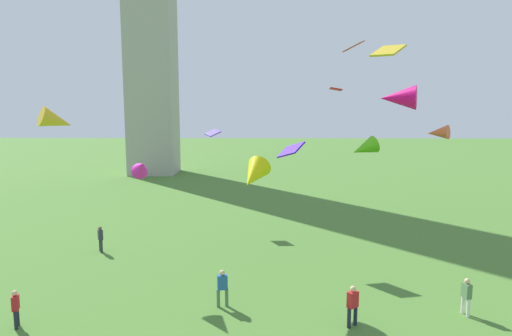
% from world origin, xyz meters
% --- Properties ---
extents(person_0, '(0.52, 0.49, 1.75)m').
position_xyz_m(person_0, '(6.39, 10.87, 0.99)').
color(person_0, '#1E2333').
rests_on(person_0, ground_plane).
extents(person_1, '(0.43, 0.49, 1.64)m').
position_xyz_m(person_1, '(-7.43, 20.17, 0.93)').
color(person_1, '#2D3338').
rests_on(person_1, ground_plane).
extents(person_2, '(0.33, 0.51, 1.67)m').
position_xyz_m(person_2, '(11.53, 11.97, 0.94)').
color(person_2, silver).
rests_on(person_2, ground_plane).
extents(person_3, '(0.53, 0.35, 1.73)m').
position_xyz_m(person_3, '(0.87, 12.61, 0.98)').
color(person_3, '#51754C').
rests_on(person_3, ground_plane).
extents(person_4, '(0.36, 0.48, 1.59)m').
position_xyz_m(person_4, '(-7.42, 10.54, 0.90)').
color(person_4, '#1E2333').
rests_on(person_4, ground_plane).
extents(kite_flying_0, '(1.92, 1.83, 1.23)m').
position_xyz_m(kite_flying_0, '(15.70, 27.02, 7.06)').
color(kite_flying_0, '#E55C33').
extents(kite_flying_1, '(1.94, 1.83, 1.42)m').
position_xyz_m(kite_flying_1, '(-7.18, 14.66, 8.34)').
color(kite_flying_1, gold).
extents(kite_flying_2, '(1.91, 2.35, 1.82)m').
position_xyz_m(kite_flying_2, '(2.22, 14.91, 5.69)').
color(kite_flying_2, '#D2CB0A').
extents(kite_flying_3, '(1.38, 1.68, 1.30)m').
position_xyz_m(kite_flying_3, '(-3.50, 15.77, 5.95)').
color(kite_flying_3, '#E11CB4').
extents(kite_flying_4, '(1.70, 1.97, 1.07)m').
position_xyz_m(kite_flying_4, '(4.34, 19.95, 6.45)').
color(kite_flying_4, '#3308B9').
extents(kite_flying_5, '(2.70, 2.11, 2.00)m').
position_xyz_m(kite_flying_5, '(10.83, 29.65, 5.64)').
color(kite_flying_5, '#53BE15').
extents(kite_flying_6, '(2.17, 1.87, 1.32)m').
position_xyz_m(kite_flying_6, '(9.71, 17.06, 9.46)').
color(kite_flying_6, '#DC096B').
extents(kite_flying_7, '(1.63, 1.70, 0.88)m').
position_xyz_m(kite_flying_7, '(9.32, 27.35, 13.39)').
color(kite_flying_7, '#BD3F1E').
extents(kite_flying_8, '(1.07, 1.50, 0.29)m').
position_xyz_m(kite_flying_8, '(8.77, 31.66, 10.44)').
color(kite_flying_8, red).
extents(kite_flying_9, '(1.73, 1.81, 0.63)m').
position_xyz_m(kite_flying_9, '(8.07, 13.20, 11.40)').
color(kite_flying_9, gold).
extents(kite_flying_10, '(1.44, 1.59, 0.55)m').
position_xyz_m(kite_flying_10, '(-1.23, 27.92, 6.98)').
color(kite_flying_10, '#482FC0').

